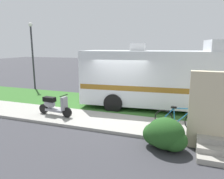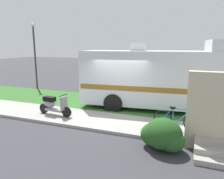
% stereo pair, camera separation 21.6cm
% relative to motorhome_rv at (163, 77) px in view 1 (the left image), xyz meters
% --- Properties ---
extents(ground_plane, '(80.00, 80.00, 0.00)m').
position_rel_motorhome_rv_xyz_m(ground_plane, '(-1.77, -1.60, -1.60)').
color(ground_plane, '#38383D').
extents(sidewalk, '(24.00, 2.00, 0.12)m').
position_rel_motorhome_rv_xyz_m(sidewalk, '(-1.77, -2.80, -1.54)').
color(sidewalk, '#9E9B93').
rests_on(sidewalk, ground).
extents(grass_strip, '(24.00, 3.40, 0.08)m').
position_rel_motorhome_rv_xyz_m(grass_strip, '(-1.77, -0.10, -1.56)').
color(grass_strip, '#336628').
rests_on(grass_strip, ground).
extents(motorhome_rv, '(7.81, 3.05, 3.38)m').
position_rel_motorhome_rv_xyz_m(motorhome_rv, '(0.00, 0.00, 0.00)').
color(motorhome_rv, silver).
rests_on(motorhome_rv, ground).
extents(scooter, '(1.73, 0.51, 0.97)m').
position_rel_motorhome_rv_xyz_m(scooter, '(-4.29, -2.96, -1.03)').
color(scooter, black).
rests_on(scooter, ground).
extents(bicycle, '(1.76, 0.52, 0.89)m').
position_rel_motorhome_rv_xyz_m(bicycle, '(0.95, -2.83, -1.10)').
color(bicycle, black).
rests_on(bicycle, ground).
extents(pickup_truck_near, '(5.74, 2.10, 1.72)m').
position_rel_motorhome_rv_xyz_m(pickup_truck_near, '(0.90, 4.06, -0.68)').
color(pickup_truck_near, silver).
rests_on(pickup_truck_near, ground).
extents(porch_steps, '(2.00, 1.26, 2.40)m').
position_rel_motorhome_rv_xyz_m(porch_steps, '(2.24, -3.89, -0.64)').
color(porch_steps, '#9E998E').
rests_on(porch_steps, ground).
extents(bush_by_porch, '(1.37, 1.03, 0.97)m').
position_rel_motorhome_rv_xyz_m(bush_by_porch, '(0.62, -4.28, -1.15)').
color(bush_by_porch, '#23511E').
rests_on(bush_by_porch, ground).
extents(street_lamp_post, '(0.28, 0.28, 4.70)m').
position_rel_motorhome_rv_xyz_m(street_lamp_post, '(-9.37, 2.00, 1.21)').
color(street_lamp_post, '#333338').
rests_on(street_lamp_post, ground).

